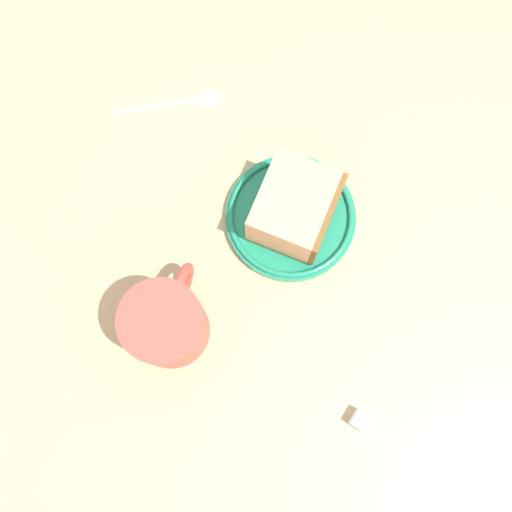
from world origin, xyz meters
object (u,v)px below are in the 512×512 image
at_px(teaspoon, 189,100).
at_px(tea_mug, 167,324).
at_px(small_plate, 291,217).
at_px(cake_slice, 295,208).
at_px(sugar_cube, 361,420).

bearing_deg(teaspoon, tea_mug, 44.09).
bearing_deg(small_plate, teaspoon, -94.39).
height_order(cake_slice, teaspoon, cake_slice).
distance_m(cake_slice, tea_mug, 0.18).
xyz_separation_m(teaspoon, sugar_cube, (0.11, 0.39, 0.01)).
bearing_deg(cake_slice, sugar_cube, 63.61).
bearing_deg(small_plate, tea_mug, 0.36).
height_order(small_plate, teaspoon, small_plate).
relative_size(tea_mug, sugar_cube, 5.72).
bearing_deg(teaspoon, small_plate, 85.61).
bearing_deg(teaspoon, cake_slice, 86.02).
relative_size(small_plate, sugar_cube, 7.99).
distance_m(small_plate, sugar_cube, 0.23).
bearing_deg(sugar_cube, teaspoon, -106.27).
xyz_separation_m(small_plate, teaspoon, (-0.01, -0.18, -0.01)).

